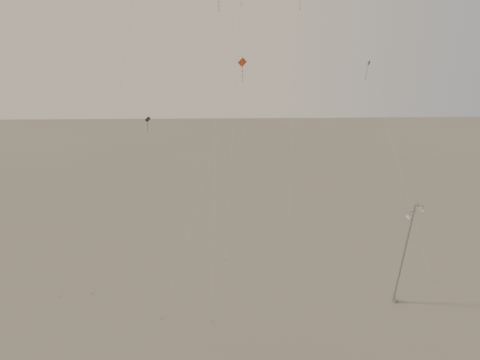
{
  "coord_description": "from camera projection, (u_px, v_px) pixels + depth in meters",
  "views": [
    {
      "loc": [
        -3.12,
        -24.19,
        22.31
      ],
      "look_at": [
        -2.32,
        5.0,
        10.82
      ],
      "focal_mm": 28.0,
      "sensor_mm": 36.0,
      "label": 1
    }
  ],
  "objects": [
    {
      "name": "kite_5",
      "position": [
        296.0,
        57.0,
        38.87
      ],
      "size": [
        0.7,
        3.39,
        26.66
      ],
      "rotation": [
        0.0,
        0.0,
        -0.85
      ],
      "color": "#953918",
      "rests_on": "ground"
    },
    {
      "name": "kite_1",
      "position": [
        216.0,
        68.0,
        33.92
      ],
      "size": [
        0.88,
        14.66,
        26.17
      ],
      "rotation": [
        0.0,
        0.0,
        -0.62
      ],
      "color": "black",
      "rests_on": "ground"
    },
    {
      "name": "kite_4",
      "position": [
        383.0,
        115.0,
        38.08
      ],
      "size": [
        5.13,
        11.1,
        19.75
      ],
      "rotation": [
        0.0,
        0.0,
        1.98
      ],
      "color": "black",
      "rests_on": "ground"
    },
    {
      "name": "kite_6",
      "position": [
        124.0,
        168.0,
        34.16
      ],
      "size": [
        8.42,
        6.1,
        15.25
      ],
      "rotation": [
        0.0,
        0.0,
        0.89
      ],
      "color": "black",
      "rests_on": "ground"
    },
    {
      "name": "kite_3",
      "position": [
        221.0,
        131.0,
        28.51
      ],
      "size": [
        7.25,
        4.06,
        20.66
      ],
      "rotation": [
        0.0,
        0.0,
        -0.14
      ],
      "color": "maroon",
      "rests_on": "ground"
    },
    {
      "name": "street_lamp",
      "position": [
        405.0,
        252.0,
        31.43
      ],
      "size": [
        1.59,
        0.7,
        9.68
      ],
      "color": "gray",
      "rests_on": "ground"
    },
    {
      "name": "ground",
      "position": [
        270.0,
        324.0,
        30.75
      ],
      "size": [
        160.0,
        160.0,
        0.0
      ],
      "primitive_type": "plane",
      "color": "gray",
      "rests_on": "ground"
    },
    {
      "name": "kite_7",
      "position": [
        238.0,
        37.0,
        40.09
      ],
      "size": [
        2.55,
        11.67,
        27.68
      ],
      "rotation": [
        0.0,
        0.0,
        -0.07
      ],
      "color": "maroon",
      "rests_on": "ground"
    }
  ]
}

